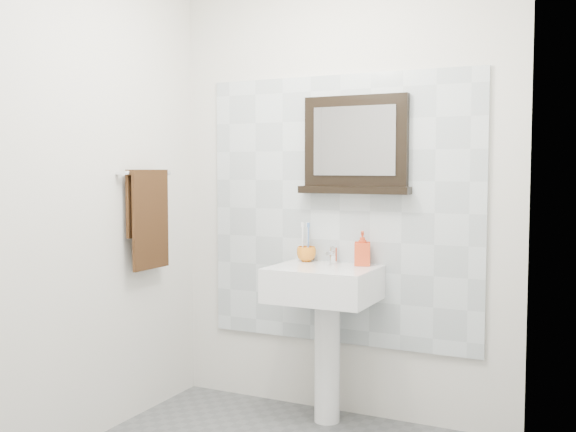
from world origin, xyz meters
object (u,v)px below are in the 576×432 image
at_px(soap_dispenser, 362,248).
at_px(hand_towel, 148,211).
at_px(toothbrush_cup, 306,254).
at_px(pedestal_sink, 324,301).
at_px(framed_mirror, 356,147).

xyz_separation_m(soap_dispenser, hand_towel, (-1.10, -0.42, 0.19)).
relative_size(toothbrush_cup, soap_dispenser, 0.58).
bearing_deg(toothbrush_cup, hand_towel, -150.50).
height_order(pedestal_sink, toothbrush_cup, pedestal_sink).
bearing_deg(pedestal_sink, toothbrush_cup, 139.90).
bearing_deg(toothbrush_cup, framed_mirror, 8.89).
height_order(soap_dispenser, hand_towel, hand_towel).
bearing_deg(framed_mirror, toothbrush_cup, -171.11).
xyz_separation_m(pedestal_sink, toothbrush_cup, (-0.17, 0.14, 0.23)).
height_order(pedestal_sink, soap_dispenser, soap_dispenser).
height_order(soap_dispenser, framed_mirror, framed_mirror).
bearing_deg(hand_towel, pedestal_sink, 17.20).
distance_m(soap_dispenser, hand_towel, 1.20).
height_order(pedestal_sink, framed_mirror, framed_mirror).
xyz_separation_m(toothbrush_cup, hand_towel, (-0.77, -0.43, 0.24)).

